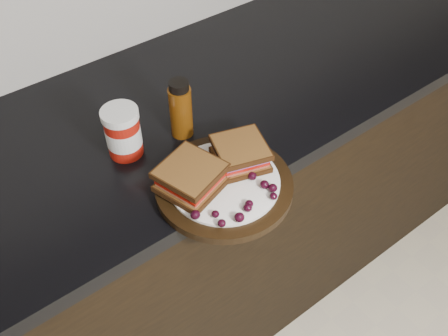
# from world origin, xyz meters

# --- Properties ---
(base_cabinets) EXTENTS (3.96, 0.58, 0.86)m
(base_cabinets) POSITION_xyz_m (0.00, 1.70, 0.43)
(base_cabinets) COLOR black
(base_cabinets) RESTS_ON ground_plane
(countertop) EXTENTS (3.98, 0.60, 0.04)m
(countertop) POSITION_xyz_m (0.00, 1.70, 0.88)
(countertop) COLOR black
(countertop) RESTS_ON base_cabinets
(plate) EXTENTS (0.28, 0.28, 0.02)m
(plate) POSITION_xyz_m (-0.07, 1.43, 0.91)
(plate) COLOR black
(plate) RESTS_ON countertop
(sandwich_left) EXTENTS (0.14, 0.14, 0.05)m
(sandwich_left) POSITION_xyz_m (-0.13, 1.46, 0.95)
(sandwich_left) COLOR brown
(sandwich_left) RESTS_ON plate
(sandwich_right) EXTENTS (0.13, 0.13, 0.05)m
(sandwich_right) POSITION_xyz_m (-0.02, 1.45, 0.95)
(sandwich_right) COLOR brown
(sandwich_right) RESTS_ON plate
(grape_0) EXTENTS (0.02, 0.02, 0.02)m
(grape_0) POSITION_xyz_m (-0.17, 1.39, 0.93)
(grape_0) COLOR black
(grape_0) RESTS_ON plate
(grape_1) EXTENTS (0.02, 0.02, 0.01)m
(grape_1) POSITION_xyz_m (-0.14, 1.37, 0.93)
(grape_1) COLOR black
(grape_1) RESTS_ON plate
(grape_2) EXTENTS (0.02, 0.02, 0.01)m
(grape_2) POSITION_xyz_m (-0.14, 1.34, 0.93)
(grape_2) COLOR black
(grape_2) RESTS_ON plate
(grape_3) EXTENTS (0.02, 0.02, 0.02)m
(grape_3) POSITION_xyz_m (-0.11, 1.33, 0.93)
(grape_3) COLOR black
(grape_3) RESTS_ON plate
(grape_4) EXTENTS (0.02, 0.02, 0.02)m
(grape_4) POSITION_xyz_m (-0.08, 1.34, 0.93)
(grape_4) COLOR black
(grape_4) RESTS_ON plate
(grape_5) EXTENTS (0.02, 0.02, 0.01)m
(grape_5) POSITION_xyz_m (-0.08, 1.35, 0.93)
(grape_5) COLOR black
(grape_5) RESTS_ON plate
(grape_6) EXTENTS (0.02, 0.02, 0.01)m
(grape_6) POSITION_xyz_m (-0.03, 1.34, 0.93)
(grape_6) COLOR black
(grape_6) RESTS_ON plate
(grape_7) EXTENTS (0.02, 0.02, 0.02)m
(grape_7) POSITION_xyz_m (-0.01, 1.35, 0.93)
(grape_7) COLOR black
(grape_7) RESTS_ON plate
(grape_8) EXTENTS (0.02, 0.02, 0.02)m
(grape_8) POSITION_xyz_m (-0.02, 1.37, 0.93)
(grape_8) COLOR black
(grape_8) RESTS_ON plate
(grape_9) EXTENTS (0.02, 0.02, 0.02)m
(grape_9) POSITION_xyz_m (-0.03, 1.40, 0.93)
(grape_9) COLOR black
(grape_9) RESTS_ON plate
(grape_10) EXTENTS (0.02, 0.02, 0.02)m
(grape_10) POSITION_xyz_m (0.02, 1.42, 0.93)
(grape_10) COLOR black
(grape_10) RESTS_ON plate
(grape_11) EXTENTS (0.02, 0.02, 0.02)m
(grape_11) POSITION_xyz_m (-0.01, 1.43, 0.93)
(grape_11) COLOR black
(grape_11) RESTS_ON plate
(grape_12) EXTENTS (0.02, 0.02, 0.02)m
(grape_12) POSITION_xyz_m (-0.01, 1.45, 0.93)
(grape_12) COLOR black
(grape_12) RESTS_ON plate
(grape_13) EXTENTS (0.02, 0.02, 0.02)m
(grape_13) POSITION_xyz_m (-0.02, 1.48, 0.93)
(grape_13) COLOR black
(grape_13) RESTS_ON plate
(grape_14) EXTENTS (0.02, 0.02, 0.02)m
(grape_14) POSITION_xyz_m (-0.13, 1.48, 0.93)
(grape_14) COLOR black
(grape_14) RESTS_ON plate
(grape_15) EXTENTS (0.02, 0.02, 0.02)m
(grape_15) POSITION_xyz_m (-0.13, 1.46, 0.93)
(grape_15) COLOR black
(grape_15) RESTS_ON plate
(grape_16) EXTENTS (0.02, 0.02, 0.02)m
(grape_16) POSITION_xyz_m (-0.15, 1.44, 0.93)
(grape_16) COLOR black
(grape_16) RESTS_ON plate
(grape_17) EXTENTS (0.02, 0.02, 0.02)m
(grape_17) POSITION_xyz_m (-0.16, 1.41, 0.93)
(grape_17) COLOR black
(grape_17) RESTS_ON plate
(grape_18) EXTENTS (0.02, 0.02, 0.02)m
(grape_18) POSITION_xyz_m (-0.15, 1.49, 0.93)
(grape_18) COLOR black
(grape_18) RESTS_ON plate
(grape_19) EXTENTS (0.02, 0.02, 0.02)m
(grape_19) POSITION_xyz_m (-0.15, 1.46, 0.93)
(grape_19) COLOR black
(grape_19) RESTS_ON plate
(grape_20) EXTENTS (0.02, 0.02, 0.02)m
(grape_20) POSITION_xyz_m (-0.13, 1.43, 0.93)
(grape_20) COLOR black
(grape_20) RESTS_ON plate
(condiment_jar) EXTENTS (0.10, 0.10, 0.12)m
(condiment_jar) POSITION_xyz_m (-0.18, 1.64, 0.96)
(condiment_jar) COLOR #9C150B
(condiment_jar) RESTS_ON countertop
(oil_bottle) EXTENTS (0.06, 0.06, 0.14)m
(oil_bottle) POSITION_xyz_m (-0.05, 1.62, 0.97)
(oil_bottle) COLOR #4D2807
(oil_bottle) RESTS_ON countertop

